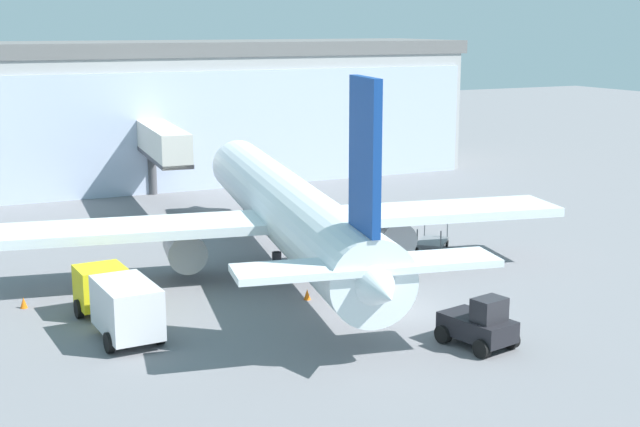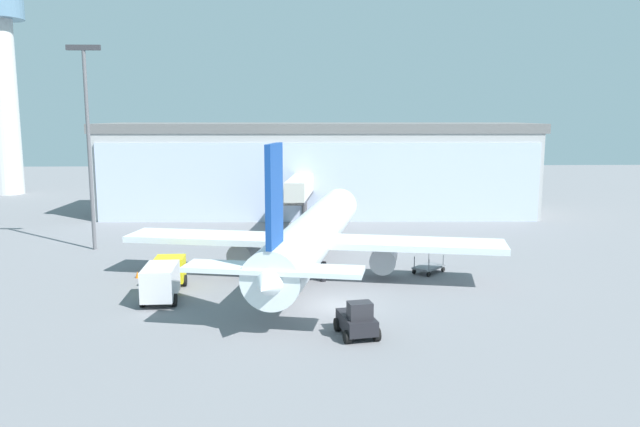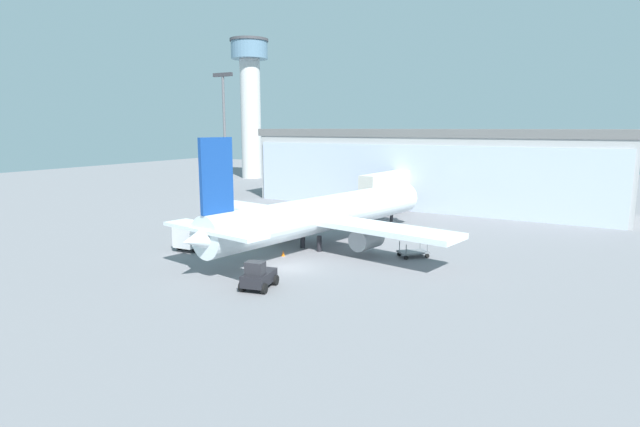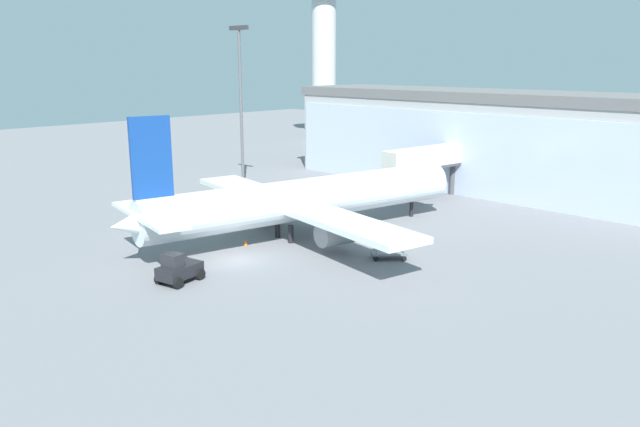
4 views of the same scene
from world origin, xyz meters
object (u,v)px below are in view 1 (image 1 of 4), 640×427
baggage_cart (432,242)px  safety_cone_nose (307,294)px  safety_cone_wingtip (24,303)px  airplane (289,211)px  catering_truck (118,301)px  jet_bridge (161,144)px  pushback_tug (479,325)px

baggage_cart → safety_cone_nose: size_ratio=5.67×
safety_cone_wingtip → safety_cone_nose: bearing=-20.6°
airplane → baggage_cart: bearing=-77.3°
baggage_cart → catering_truck: bearing=151.2°
jet_bridge → catering_truck: jet_bridge is taller
airplane → safety_cone_wingtip: (-14.51, -0.56, -3.14)m
jet_bridge → catering_truck: size_ratio=1.74×
catering_truck → safety_cone_wingtip: bearing=29.0°
airplane → catering_truck: (-11.16, -6.05, -1.95)m
baggage_cart → pushback_tug: 16.79m
pushback_tug → airplane: bearing=-2.6°
catering_truck → safety_cone_nose: (9.69, 0.58, -1.19)m
safety_cone_nose → catering_truck: bearing=-176.5°
jet_bridge → safety_cone_wingtip: 26.01m
jet_bridge → safety_cone_wingtip: jet_bridge is taller
jet_bridge → baggage_cart: (10.80, -20.98, -4.20)m
baggage_cart → safety_cone_wingtip: baggage_cart is taller
safety_cone_nose → airplane: bearing=75.0°
pushback_tug → safety_cone_nose: bearing=10.6°
jet_bridge → safety_cone_nose: jet_bridge is taller
pushback_tug → baggage_cart: bearing=-37.9°
pushback_tug → safety_cone_wingtip: bearing=38.4°
airplane → safety_cone_wingtip: 14.86m
pushback_tug → safety_cone_wingtip: pushback_tug is taller
catering_truck → safety_cone_wingtip: size_ratio=13.43×
pushback_tug → safety_cone_wingtip: size_ratio=6.35×
catering_truck → safety_cone_nose: catering_truck is taller
catering_truck → airplane: bearing=-63.9°
jet_bridge → safety_cone_wingtip: size_ratio=23.40×
baggage_cart → safety_cone_wingtip: size_ratio=5.67×
safety_cone_wingtip → pushback_tug: bearing=-40.2°
pushback_tug → safety_cone_nose: pushback_tug is taller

